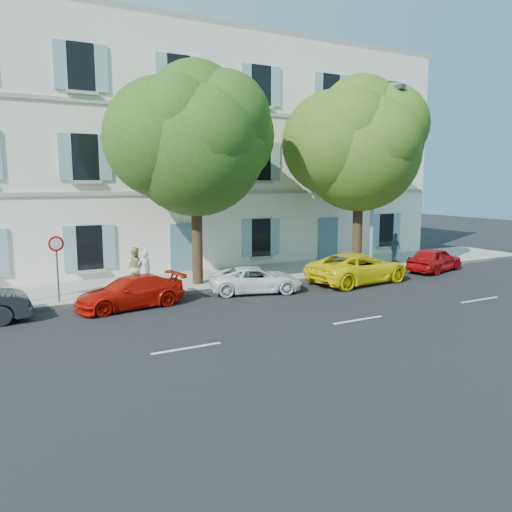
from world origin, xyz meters
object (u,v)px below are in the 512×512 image
car_yellow_supercar (358,268)px  pedestrian_c (395,248)px  car_red_coupe (130,292)px  pedestrian_b (134,268)px  tree_left (196,147)px  pedestrian_a (144,270)px  tree_right (360,151)px  car_red_hatchback (435,259)px  road_sign (57,255)px  car_white_coupe (256,280)px  street_lamp (376,169)px

car_yellow_supercar → pedestrian_c: pedestrian_c is taller
car_red_coupe → pedestrian_b: (0.84, 2.57, 0.44)m
tree_left → pedestrian_a: tree_left is taller
car_red_coupe → tree_right: bearing=91.0°
car_red_hatchback → road_sign: bearing=70.1°
tree_left → tree_right: tree_right is taller
pedestrian_a → pedestrian_c: bearing=175.8°
car_yellow_supercar → car_red_hatchback: car_yellow_supercar is taller
car_red_coupe → car_yellow_supercar: (10.21, -0.37, 0.12)m
car_yellow_supercar → road_sign: 12.65m
car_white_coupe → pedestrian_a: (-4.01, 2.27, 0.40)m
car_red_coupe → tree_left: bearing=114.5°
car_red_hatchback → street_lamp: street_lamp is taller
road_sign → pedestrian_b: (3.09, 1.09, -0.90)m
car_yellow_supercar → car_red_hatchback: bearing=-91.6°
car_white_coupe → pedestrian_b: 5.05m
car_red_hatchback → tree_right: bearing=47.3°
tree_right → pedestrian_c: (3.26, 0.70, -5.08)m
tree_left → street_lamp: 9.06m
tree_right → street_lamp: size_ratio=1.04×
car_yellow_supercar → tree_right: tree_right is taller
road_sign → pedestrian_a: 3.69m
pedestrian_c → tree_right: bearing=111.8°
car_white_coupe → car_yellow_supercar: car_yellow_supercar is taller
car_red_hatchback → road_sign: size_ratio=1.50×
road_sign → car_red_hatchback: bearing=-4.6°
road_sign → car_yellow_supercar: bearing=-8.4°
car_white_coupe → pedestrian_c: (10.04, 2.51, 0.42)m
tree_left → pedestrian_b: (-2.66, 0.34, -4.96)m
tree_left → road_sign: tree_left is taller
car_red_coupe → pedestrian_b: size_ratio=2.29×
car_yellow_supercar → tree_left: size_ratio=0.55×
car_red_coupe → pedestrian_c: pedestrian_c is taller
car_yellow_supercar → pedestrian_b: size_ratio=2.87×
car_red_hatchback → road_sign: 17.88m
tree_left → pedestrian_b: size_ratio=5.25×
car_red_hatchback → pedestrian_a: size_ratio=2.33×
road_sign → pedestrian_a: (3.45, 0.88, -0.97)m
car_white_coupe → pedestrian_c: pedestrian_c is taller
car_yellow_supercar → pedestrian_b: bearing=66.3°
car_red_hatchback → car_red_coupe: bearing=74.8°
tree_left → car_red_coupe: bearing=-147.5°
car_red_coupe → tree_left: size_ratio=0.44×
pedestrian_a → street_lamp: bearing=169.0°
street_lamp → road_sign: bearing=178.9°
car_red_hatchback → street_lamp: (-3.06, 1.14, 4.53)m
car_white_coupe → tree_right: tree_right is taller
pedestrian_b → pedestrian_c: pedestrian_b is taller
car_white_coupe → tree_left: 6.10m
car_red_hatchback → road_sign: road_sign is taller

